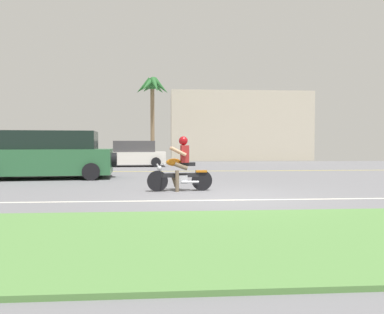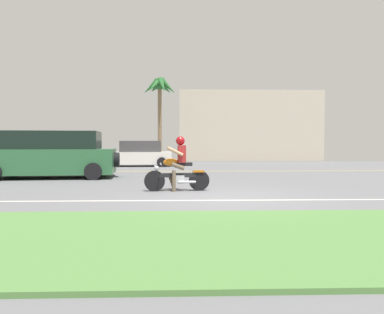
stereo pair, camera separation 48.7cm
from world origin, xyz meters
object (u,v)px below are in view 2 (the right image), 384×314
(suv_nearby, at_px, (52,155))
(palm_tree_0, at_px, (160,93))
(parked_car_1, at_px, (138,154))
(motorcyclist, at_px, (178,168))
(parked_car_0, at_px, (48,154))

(suv_nearby, distance_m, palm_tree_0, 12.08)
(parked_car_1, relative_size, palm_tree_0, 0.71)
(motorcyclist, bearing_deg, parked_car_1, 102.04)
(parked_car_0, relative_size, parked_car_1, 1.04)
(parked_car_0, height_order, parked_car_1, parked_car_0)
(suv_nearby, bearing_deg, motorcyclist, -39.61)
(motorcyclist, height_order, parked_car_1, motorcyclist)
(palm_tree_0, bearing_deg, suv_nearby, -108.43)
(motorcyclist, height_order, palm_tree_0, palm_tree_0)
(suv_nearby, relative_size, parked_car_0, 1.19)
(parked_car_1, bearing_deg, palm_tree_0, 72.86)
(motorcyclist, xyz_separation_m, suv_nearby, (-4.95, 4.10, 0.24))
(parked_car_1, bearing_deg, motorcyclist, -77.96)
(parked_car_0, bearing_deg, motorcyclist, -56.66)
(suv_nearby, relative_size, palm_tree_0, 0.88)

